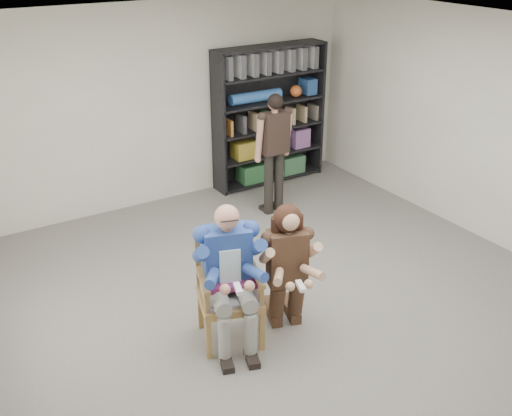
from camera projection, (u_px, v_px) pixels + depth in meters
room_shell at (308, 193)px, 5.59m from camera, size 6.00×7.00×2.80m
floor at (303, 316)px, 6.18m from camera, size 6.00×7.00×0.01m
armchair at (230, 291)px, 5.63m from camera, size 0.79×0.78×1.10m
seated_man at (229, 276)px, 5.56m from camera, size 0.85×1.00×1.42m
kneeling_woman at (288, 270)px, 5.77m from camera, size 0.79×1.00×1.30m
bookshelf at (270, 116)px, 9.07m from camera, size 1.80×0.38×2.10m
standing_man at (274, 155)px, 8.11m from camera, size 0.53×0.31×1.69m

